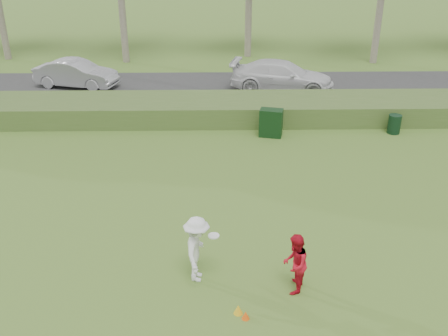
{
  "coord_description": "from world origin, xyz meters",
  "views": [
    {
      "loc": [
        -0.25,
        -9.39,
        7.66
      ],
      "look_at": [
        0.0,
        4.0,
        1.3
      ],
      "focal_mm": 40.0,
      "sensor_mm": 36.0,
      "label": 1
    }
  ],
  "objects_px": {
    "cone_orange": "(246,315)",
    "cone_yellow": "(238,309)",
    "utility_cabinet": "(271,123)",
    "player_white": "(197,249)",
    "trash_bin": "(394,124)",
    "player_red": "(295,264)",
    "car_right": "(282,76)",
    "car_mid": "(76,74)"
  },
  "relations": [
    {
      "from": "trash_bin",
      "to": "cone_orange",
      "type": "bearing_deg",
      "value": -121.9
    },
    {
      "from": "cone_orange",
      "to": "trash_bin",
      "type": "distance_m",
      "value": 12.97
    },
    {
      "from": "player_red",
      "to": "cone_yellow",
      "type": "bearing_deg",
      "value": -42.79
    },
    {
      "from": "cone_yellow",
      "to": "utility_cabinet",
      "type": "xyz_separation_m",
      "value": [
        1.82,
        10.61,
        0.46
      ]
    },
    {
      "from": "cone_yellow",
      "to": "trash_bin",
      "type": "height_order",
      "value": "trash_bin"
    },
    {
      "from": "utility_cabinet",
      "to": "player_red",
      "type": "bearing_deg",
      "value": -78.84
    },
    {
      "from": "player_white",
      "to": "utility_cabinet",
      "type": "height_order",
      "value": "player_white"
    },
    {
      "from": "cone_yellow",
      "to": "cone_orange",
      "type": "bearing_deg",
      "value": -47.59
    },
    {
      "from": "player_white",
      "to": "car_mid",
      "type": "bearing_deg",
      "value": 29.2
    },
    {
      "from": "player_red",
      "to": "car_right",
      "type": "bearing_deg",
      "value": -169.02
    },
    {
      "from": "cone_yellow",
      "to": "utility_cabinet",
      "type": "height_order",
      "value": "utility_cabinet"
    },
    {
      "from": "utility_cabinet",
      "to": "trash_bin",
      "type": "xyz_separation_m",
      "value": [
        5.19,
        0.23,
        -0.18
      ]
    },
    {
      "from": "cone_yellow",
      "to": "car_mid",
      "type": "distance_m",
      "value": 19.52
    },
    {
      "from": "player_red",
      "to": "cone_yellow",
      "type": "relative_size",
      "value": 6.53
    },
    {
      "from": "cone_yellow",
      "to": "player_red",
      "type": "bearing_deg",
      "value": 30.15
    },
    {
      "from": "player_white",
      "to": "car_right",
      "type": "bearing_deg",
      "value": -7.88
    },
    {
      "from": "player_red",
      "to": "cone_yellow",
      "type": "xyz_separation_m",
      "value": [
        -1.33,
        -0.77,
        -0.63
      ]
    },
    {
      "from": "cone_orange",
      "to": "car_right",
      "type": "bearing_deg",
      "value": 80.39
    },
    {
      "from": "car_right",
      "to": "player_white",
      "type": "bearing_deg",
      "value": 178.82
    },
    {
      "from": "cone_yellow",
      "to": "car_mid",
      "type": "xyz_separation_m",
      "value": [
        -7.91,
        17.83,
        0.67
      ]
    },
    {
      "from": "utility_cabinet",
      "to": "car_right",
      "type": "height_order",
      "value": "car_right"
    },
    {
      "from": "cone_orange",
      "to": "cone_yellow",
      "type": "relative_size",
      "value": 0.84
    },
    {
      "from": "utility_cabinet",
      "to": "player_white",
      "type": "bearing_deg",
      "value": -92.39
    },
    {
      "from": "cone_orange",
      "to": "cone_yellow",
      "type": "xyz_separation_m",
      "value": [
        -0.15,
        0.17,
        0.02
      ]
    },
    {
      "from": "cone_yellow",
      "to": "trash_bin",
      "type": "relative_size",
      "value": 0.29
    },
    {
      "from": "cone_yellow",
      "to": "player_white",
      "type": "bearing_deg",
      "value": 126.37
    },
    {
      "from": "player_red",
      "to": "utility_cabinet",
      "type": "bearing_deg",
      "value": -165.76
    },
    {
      "from": "player_white",
      "to": "utility_cabinet",
      "type": "xyz_separation_m",
      "value": [
        2.75,
        9.35,
        -0.27
      ]
    },
    {
      "from": "player_white",
      "to": "utility_cabinet",
      "type": "bearing_deg",
      "value": -10.0
    },
    {
      "from": "player_white",
      "to": "cone_yellow",
      "type": "bearing_deg",
      "value": -137.26
    },
    {
      "from": "trash_bin",
      "to": "player_white",
      "type": "bearing_deg",
      "value": -129.65
    },
    {
      "from": "player_white",
      "to": "car_right",
      "type": "relative_size",
      "value": 0.32
    },
    {
      "from": "player_white",
      "to": "car_mid",
      "type": "distance_m",
      "value": 17.98
    },
    {
      "from": "cone_orange",
      "to": "utility_cabinet",
      "type": "distance_m",
      "value": 10.92
    },
    {
      "from": "player_red",
      "to": "utility_cabinet",
      "type": "height_order",
      "value": "player_red"
    },
    {
      "from": "trash_bin",
      "to": "utility_cabinet",
      "type": "bearing_deg",
      "value": -177.46
    },
    {
      "from": "cone_orange",
      "to": "car_right",
      "type": "relative_size",
      "value": 0.04
    },
    {
      "from": "trash_bin",
      "to": "car_mid",
      "type": "distance_m",
      "value": 16.48
    },
    {
      "from": "player_white",
      "to": "car_mid",
      "type": "xyz_separation_m",
      "value": [
        -6.98,
        16.57,
        -0.06
      ]
    },
    {
      "from": "player_red",
      "to": "cone_orange",
      "type": "height_order",
      "value": "player_red"
    },
    {
      "from": "car_mid",
      "to": "cone_yellow",
      "type": "bearing_deg",
      "value": -141.37
    },
    {
      "from": "utility_cabinet",
      "to": "trash_bin",
      "type": "distance_m",
      "value": 5.2
    }
  ]
}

